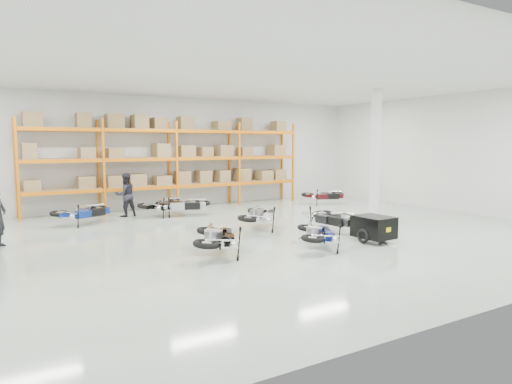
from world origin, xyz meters
TOP-DOWN VIEW (x-y plane):
  - room at (0.00, 0.00)m, footprint 18.00×18.00m
  - pallet_rack at (-0.00, 6.45)m, footprint 11.28×0.98m
  - structural_column at (5.20, 0.50)m, footprint 0.25×0.25m
  - moto_blue_centre at (0.45, -2.34)m, footprint 1.54×1.79m
  - moto_silver_left at (0.58, 0.64)m, footprint 1.83×1.93m
  - moto_black_far_left at (-1.97, -1.67)m, footprint 1.58×1.98m
  - moto_touring_right at (2.24, -0.84)m, footprint 0.94×1.77m
  - trailer at (2.24, -2.44)m, footprint 0.86×1.64m
  - moto_back_a at (-3.87, 4.28)m, footprint 1.88×1.40m
  - moto_back_b at (-0.45, 4.31)m, footprint 1.90×1.41m
  - moto_back_c at (-0.99, 4.66)m, footprint 1.90×1.41m
  - moto_back_d at (5.97, 4.20)m, footprint 1.81×1.35m
  - person_back at (-2.25, 5.25)m, footprint 0.85×0.72m

SIDE VIEW (x-z plane):
  - trailer at x=2.24m, z-range 0.06..0.74m
  - moto_blue_centre at x=0.45m, z-range -0.03..1.02m
  - moto_back_d at x=5.97m, z-range -0.03..1.03m
  - moto_back_a at x=-3.87m, z-range -0.03..1.06m
  - moto_back_b at x=-0.45m, z-range -0.03..1.07m
  - moto_back_c at x=-0.99m, z-range -0.03..1.08m
  - moto_touring_right at x=2.24m, z-range -0.03..1.09m
  - moto_black_far_left at x=-1.97m, z-range -0.03..1.12m
  - moto_silver_left at x=0.58m, z-range -0.03..1.12m
  - person_back at x=-2.25m, z-range 0.00..1.56m
  - room at x=0.00m, z-range -6.75..11.25m
  - structural_column at x=5.20m, z-range 0.00..4.50m
  - pallet_rack at x=0.00m, z-range 0.45..4.07m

